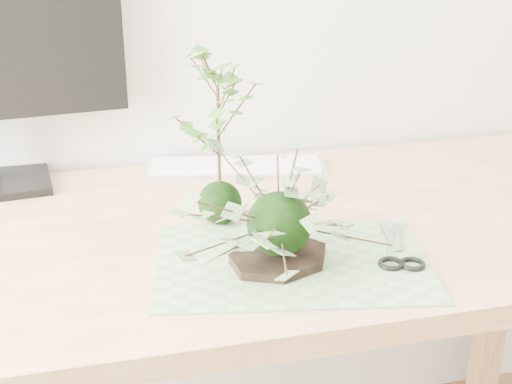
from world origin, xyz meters
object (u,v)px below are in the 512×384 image
desk (238,270)px  keyboard (235,167)px  ivy_kokedama (280,195)px  maple_kokedama (218,100)px

desk → keyboard: keyboard is taller
ivy_kokedama → keyboard: bearing=86.8°
ivy_kokedama → desk: bearing=102.0°
desk → maple_kokedama: size_ratio=4.99×
desk → maple_kokedama: (-0.03, 0.02, 0.31)m
desk → ivy_kokedama: bearing=-78.0°
keyboard → ivy_kokedama: bearing=-81.1°
maple_kokedama → ivy_kokedama: bearing=-71.2°
ivy_kokedama → maple_kokedama: 0.21m
desk → ivy_kokedama: (0.03, -0.15, 0.21)m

